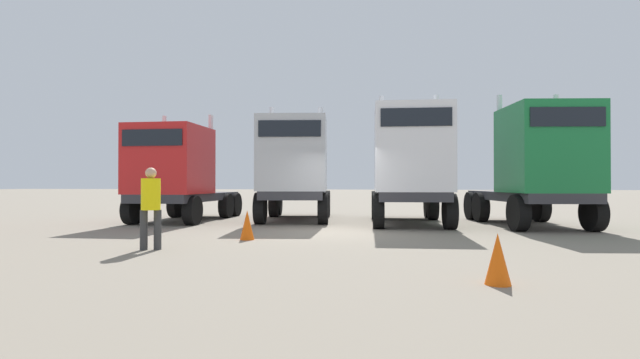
{
  "coord_description": "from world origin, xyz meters",
  "views": [
    {
      "loc": [
        1.92,
        -13.5,
        1.41
      ],
      "look_at": [
        -1.08,
        4.01,
        1.57
      ],
      "focal_mm": 26.19,
      "sensor_mm": 36.0,
      "label": 1
    }
  ],
  "objects_px": {
    "semi_truck_red": "(176,172)",
    "semi_truck_green": "(539,165)",
    "semi_truck_silver": "(294,168)",
    "visitor_in_hivis": "(151,202)",
    "traffic_cone_near": "(498,259)",
    "semi_truck_white": "(411,165)",
    "traffic_cone_mid": "(247,225)"
  },
  "relations": [
    {
      "from": "semi_truck_red",
      "to": "semi_truck_green",
      "type": "distance_m",
      "value": 12.5
    },
    {
      "from": "semi_truck_silver",
      "to": "visitor_in_hivis",
      "type": "distance_m",
      "value": 7.92
    },
    {
      "from": "traffic_cone_near",
      "to": "semi_truck_white",
      "type": "bearing_deg",
      "value": 96.21
    },
    {
      "from": "semi_truck_green",
      "to": "traffic_cone_mid",
      "type": "xyz_separation_m",
      "value": [
        -8.2,
        -4.61,
        -1.64
      ]
    },
    {
      "from": "semi_truck_white",
      "to": "visitor_in_hivis",
      "type": "bearing_deg",
      "value": -43.49
    },
    {
      "from": "semi_truck_red",
      "to": "traffic_cone_near",
      "type": "bearing_deg",
      "value": 44.27
    },
    {
      "from": "semi_truck_green",
      "to": "traffic_cone_mid",
      "type": "distance_m",
      "value": 9.55
    },
    {
      "from": "visitor_in_hivis",
      "to": "semi_truck_green",
      "type": "bearing_deg",
      "value": -78.27
    },
    {
      "from": "semi_truck_green",
      "to": "visitor_in_hivis",
      "type": "bearing_deg",
      "value": -63.7
    },
    {
      "from": "semi_truck_green",
      "to": "traffic_cone_mid",
      "type": "bearing_deg",
      "value": -68.97
    },
    {
      "from": "semi_truck_white",
      "to": "traffic_cone_near",
      "type": "xyz_separation_m",
      "value": [
        0.99,
        -9.13,
        -1.68
      ]
    },
    {
      "from": "semi_truck_white",
      "to": "semi_truck_green",
      "type": "height_order",
      "value": "semi_truck_white"
    },
    {
      "from": "semi_truck_silver",
      "to": "semi_truck_white",
      "type": "xyz_separation_m",
      "value": [
        4.23,
        -0.97,
        0.06
      ]
    },
    {
      "from": "semi_truck_silver",
      "to": "traffic_cone_near",
      "type": "height_order",
      "value": "semi_truck_silver"
    },
    {
      "from": "semi_truck_red",
      "to": "visitor_in_hivis",
      "type": "relative_size",
      "value": 3.29
    },
    {
      "from": "visitor_in_hivis",
      "to": "semi_truck_white",
      "type": "bearing_deg",
      "value": -62.53
    },
    {
      "from": "traffic_cone_mid",
      "to": "semi_truck_white",
      "type": "bearing_deg",
      "value": 48.64
    },
    {
      "from": "visitor_in_hivis",
      "to": "semi_truck_silver",
      "type": "bearing_deg",
      "value": -33.0
    },
    {
      "from": "visitor_in_hivis",
      "to": "traffic_cone_mid",
      "type": "xyz_separation_m",
      "value": [
        1.46,
        2.06,
        -0.65
      ]
    },
    {
      "from": "semi_truck_red",
      "to": "traffic_cone_mid",
      "type": "xyz_separation_m",
      "value": [
        4.3,
        -4.7,
        -1.47
      ]
    },
    {
      "from": "traffic_cone_mid",
      "to": "semi_truck_green",
      "type": "bearing_deg",
      "value": 29.35
    },
    {
      "from": "semi_truck_white",
      "to": "semi_truck_green",
      "type": "distance_m",
      "value": 4.05
    },
    {
      "from": "semi_truck_green",
      "to": "semi_truck_white",
      "type": "bearing_deg",
      "value": -99.81
    },
    {
      "from": "semi_truck_white",
      "to": "visitor_in_hivis",
      "type": "height_order",
      "value": "semi_truck_white"
    },
    {
      "from": "semi_truck_red",
      "to": "semi_truck_silver",
      "type": "xyz_separation_m",
      "value": [
        4.22,
        0.98,
        0.15
      ]
    },
    {
      "from": "semi_truck_white",
      "to": "semi_truck_green",
      "type": "relative_size",
      "value": 1.03
    },
    {
      "from": "semi_truck_red",
      "to": "visitor_in_hivis",
      "type": "xyz_separation_m",
      "value": [
        2.84,
        -6.76,
        -0.82
      ]
    },
    {
      "from": "semi_truck_silver",
      "to": "traffic_cone_mid",
      "type": "distance_m",
      "value": 5.9
    },
    {
      "from": "traffic_cone_mid",
      "to": "semi_truck_red",
      "type": "bearing_deg",
      "value": 132.44
    },
    {
      "from": "semi_truck_green",
      "to": "visitor_in_hivis",
      "type": "distance_m",
      "value": 11.77
    },
    {
      "from": "visitor_in_hivis",
      "to": "traffic_cone_mid",
      "type": "distance_m",
      "value": 2.6
    },
    {
      "from": "traffic_cone_near",
      "to": "traffic_cone_mid",
      "type": "xyz_separation_m",
      "value": [
        -5.14,
        4.42,
        0.01
      ]
    }
  ]
}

